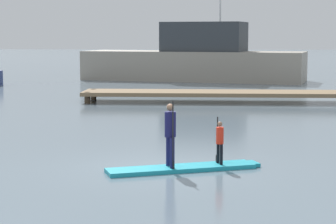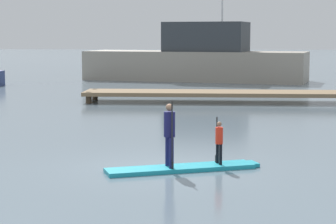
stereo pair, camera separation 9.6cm
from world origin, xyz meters
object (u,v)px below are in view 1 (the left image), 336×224
(fishing_boat_white_large, at_px, (195,59))
(paddleboard_near, at_px, (184,168))
(paddler_adult, at_px, (170,131))
(paddler_child_solo, at_px, (220,140))

(fishing_boat_white_large, bearing_deg, paddleboard_near, -89.64)
(paddler_adult, bearing_deg, paddler_child_solo, 21.37)
(paddleboard_near, height_order, paddler_adult, paddler_adult)
(paddleboard_near, relative_size, fishing_boat_white_large, 0.24)
(paddler_adult, xyz_separation_m, fishing_boat_white_large, (0.13, 30.08, 0.52))
(paddler_adult, xyz_separation_m, paddler_child_solo, (1.17, 0.46, -0.29))
(paddleboard_near, xyz_separation_m, paddler_adult, (-0.32, -0.13, 0.92))
(paddler_adult, height_order, fishing_boat_white_large, fishing_boat_white_large)
(paddleboard_near, distance_m, paddler_adult, 0.98)
(fishing_boat_white_large, bearing_deg, paddler_adult, -90.25)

